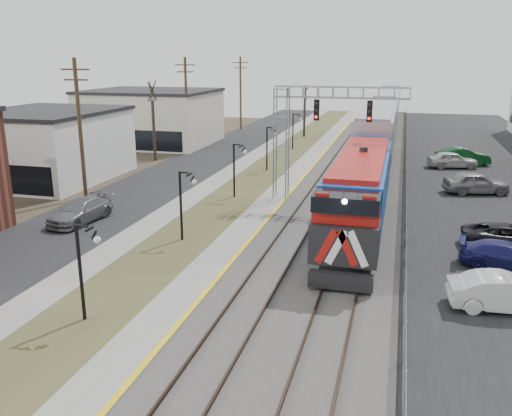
% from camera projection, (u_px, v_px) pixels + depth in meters
% --- Properties ---
extents(street_west, '(7.00, 120.00, 0.04)m').
position_uv_depth(street_west, '(177.00, 173.00, 48.41)').
color(street_west, black).
rests_on(street_west, ground).
extents(sidewalk, '(2.00, 120.00, 0.08)m').
position_uv_depth(sidewalk, '(225.00, 175.00, 47.29)').
color(sidewalk, gray).
rests_on(sidewalk, ground).
extents(grass_median, '(4.00, 120.00, 0.06)m').
position_uv_depth(grass_median, '(258.00, 177.00, 46.54)').
color(grass_median, '#434826').
rests_on(grass_median, ground).
extents(platform, '(2.00, 120.00, 0.24)m').
position_uv_depth(platform, '(293.00, 178.00, 45.77)').
color(platform, gray).
rests_on(platform, ground).
extents(ballast_bed, '(8.00, 120.00, 0.20)m').
position_uv_depth(ballast_bed, '(352.00, 182.00, 44.53)').
color(ballast_bed, '#595651').
rests_on(ballast_bed, ground).
extents(parking_lot, '(16.00, 120.00, 0.04)m').
position_uv_depth(parking_lot, '(510.00, 192.00, 41.56)').
color(parking_lot, black).
rests_on(parking_lot, ground).
extents(platform_edge, '(0.24, 120.00, 0.01)m').
position_uv_depth(platform_edge, '(303.00, 177.00, 45.51)').
color(platform_edge, gold).
rests_on(platform_edge, platform).
extents(track_near, '(1.58, 120.00, 0.15)m').
position_uv_depth(track_near, '(328.00, 179.00, 44.98)').
color(track_near, '#2D2119').
rests_on(track_near, ballast_bed).
extents(track_far, '(1.58, 120.00, 0.15)m').
position_uv_depth(track_far, '(371.00, 181.00, 44.11)').
color(track_far, '#2D2119').
rests_on(track_far, ballast_bed).
extents(train, '(3.00, 85.85, 5.33)m').
position_uv_depth(train, '(384.00, 119.00, 64.16)').
color(train, '#13439D').
rests_on(train, ground).
extents(signal_gantry, '(9.00, 1.07, 8.15)m').
position_uv_depth(signal_gantry, '(306.00, 124.00, 37.22)').
color(signal_gantry, gray).
rests_on(signal_gantry, ground).
extents(lampposts, '(0.14, 62.14, 4.00)m').
position_uv_depth(lampposts, '(183.00, 205.00, 30.47)').
color(lampposts, black).
rests_on(lampposts, ground).
extents(utility_poles, '(0.28, 80.28, 10.00)m').
position_uv_depth(utility_poles, '(80.00, 130.00, 38.51)').
color(utility_poles, '#4C3823').
rests_on(utility_poles, ground).
extents(fence, '(0.04, 120.00, 1.60)m').
position_uv_depth(fence, '(406.00, 176.00, 43.29)').
color(fence, gray).
rests_on(fence, ground).
extents(bare_trees, '(12.30, 42.30, 5.95)m').
position_uv_depth(bare_trees, '(181.00, 136.00, 51.61)').
color(bare_trees, '#382D23').
rests_on(bare_trees, ground).
extents(car_lot_b, '(4.66, 1.95, 1.50)m').
position_uv_depth(car_lot_b, '(506.00, 294.00, 22.05)').
color(car_lot_b, silver).
rests_on(car_lot_b, ground).
extents(car_lot_c, '(4.86, 2.50, 1.31)m').
position_uv_depth(car_lot_c, '(508.00, 237.00, 29.29)').
color(car_lot_c, black).
rests_on(car_lot_c, ground).
extents(car_lot_d, '(4.65, 2.38, 1.29)m').
position_uv_depth(car_lot_d, '(507.00, 256.00, 26.52)').
color(car_lot_d, navy).
rests_on(car_lot_d, ground).
extents(car_lot_e, '(5.09, 2.99, 1.63)m').
position_uv_depth(car_lot_e, '(476.00, 183.00, 40.91)').
color(car_lot_e, gray).
rests_on(car_lot_e, ground).
extents(car_lot_f, '(5.21, 2.80, 1.63)m').
position_uv_depth(car_lot_f, '(463.00, 157.00, 51.69)').
color(car_lot_f, '#0E481E').
rests_on(car_lot_f, ground).
extents(car_street_b, '(2.54, 5.15, 1.44)m').
position_uv_depth(car_street_b, '(80.00, 211.00, 33.87)').
color(car_street_b, slate).
rests_on(car_street_b, ground).
extents(car_lot_g, '(4.80, 2.76, 1.54)m').
position_uv_depth(car_lot_g, '(452.00, 160.00, 50.24)').
color(car_lot_g, silver).
rests_on(car_lot_g, ground).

